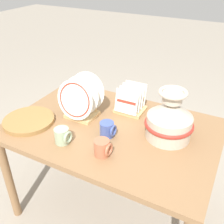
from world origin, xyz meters
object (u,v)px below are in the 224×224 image
at_px(wicker_charger_stack, 29,120).
at_px(mug_cobalt_glaze, 108,129).
at_px(dish_rack_square_plates, 131,103).
at_px(ceramic_vase, 170,119).
at_px(dish_rack_round_plates, 80,102).
at_px(mug_terracotta_glaze, 103,148).
at_px(mug_sage_glaze, 63,136).

height_order(wicker_charger_stack, mug_cobalt_glaze, mug_cobalt_glaze).
bearing_deg(wicker_charger_stack, dish_rack_square_plates, 40.03).
distance_m(dish_rack_square_plates, mug_cobalt_glaze, 0.33).
relative_size(ceramic_vase, wicker_charger_stack, 0.94).
distance_m(ceramic_vase, dish_rack_square_plates, 0.36).
distance_m(ceramic_vase, dish_rack_round_plates, 0.57).
relative_size(mug_terracotta_glaze, mug_cobalt_glaze, 1.00).
height_order(ceramic_vase, dish_rack_round_plates, ceramic_vase).
xyz_separation_m(wicker_charger_stack, mug_terracotta_glaze, (0.57, -0.06, 0.03)).
xyz_separation_m(ceramic_vase, wicker_charger_stack, (-0.83, -0.26, -0.11)).
distance_m(dish_rack_round_plates, mug_terracotta_glaze, 0.42).
xyz_separation_m(wicker_charger_stack, mug_cobalt_glaze, (0.52, 0.11, 0.03)).
bearing_deg(ceramic_vase, dish_rack_square_plates, 151.77).
bearing_deg(dish_rack_square_plates, mug_sage_glaze, -111.25).
distance_m(dish_rack_square_plates, mug_sage_glaze, 0.54).
bearing_deg(mug_terracotta_glaze, dish_rack_square_plates, 96.67).
bearing_deg(mug_sage_glaze, dish_rack_square_plates, 68.75).
bearing_deg(dish_rack_round_plates, dish_rack_square_plates, 41.06).
distance_m(dish_rack_round_plates, dish_rack_square_plates, 0.34).
bearing_deg(mug_sage_glaze, ceramic_vase, 33.05).
bearing_deg(dish_rack_round_plates, mug_terracotta_glaze, -40.40).
relative_size(dish_rack_round_plates, mug_sage_glaze, 3.06).
height_order(mug_cobalt_glaze, mug_sage_glaze, same).
xyz_separation_m(dish_rack_round_plates, mug_sage_glaze, (0.06, -0.28, -0.07)).
bearing_deg(dish_rack_square_plates, mug_cobalt_glaze, -90.12).
bearing_deg(dish_rack_square_plates, ceramic_vase, -28.23).
height_order(dish_rack_round_plates, mug_sage_glaze, dish_rack_round_plates).
distance_m(ceramic_vase, mug_terracotta_glaze, 0.42).
height_order(mug_terracotta_glaze, mug_sage_glaze, same).
bearing_deg(wicker_charger_stack, dish_rack_round_plates, 38.98).
bearing_deg(mug_cobalt_glaze, dish_rack_round_plates, 157.79).
xyz_separation_m(mug_cobalt_glaze, mug_sage_glaze, (-0.19, -0.17, 0.00)).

